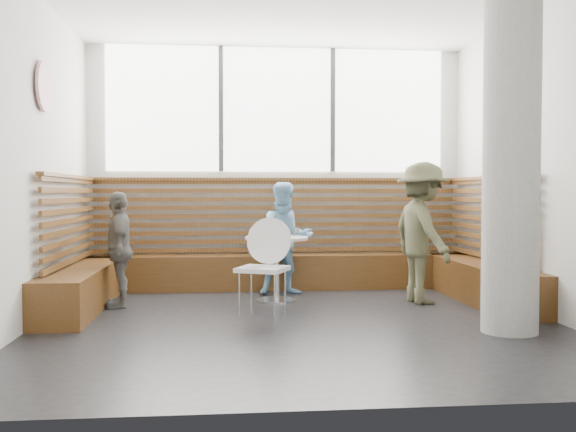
{
  "coord_description": "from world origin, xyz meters",
  "views": [
    {
      "loc": [
        -0.7,
        -6.12,
        1.25
      ],
      "look_at": [
        0.0,
        1.0,
        1.0
      ],
      "focal_mm": 40.0,
      "sensor_mm": 36.0,
      "label": 1
    }
  ],
  "objects": [
    {
      "name": "plate_far",
      "position": [
        -0.06,
        1.38,
        0.76
      ],
      "size": [
        0.18,
        0.18,
        0.01
      ],
      "primitive_type": "cylinder",
      "color": "white",
      "rests_on": "cafe_table"
    },
    {
      "name": "glass_mid",
      "position": [
        -0.05,
        1.24,
        0.8
      ],
      "size": [
        0.07,
        0.07,
        0.11
      ],
      "primitive_type": "cylinder",
      "color": "white",
      "rests_on": "cafe_table"
    },
    {
      "name": "cafe_chair",
      "position": [
        -0.33,
        0.37,
        0.59
      ],
      "size": [
        0.48,
        0.47,
        1.0
      ],
      "rotation": [
        0.0,
        0.0,
        -0.41
      ],
      "color": "white",
      "rests_on": "ground"
    },
    {
      "name": "booth",
      "position": [
        0.0,
        1.77,
        0.41
      ],
      "size": [
        5.0,
        2.5,
        1.44
      ],
      "color": "#452911",
      "rests_on": "ground"
    },
    {
      "name": "menu_card",
      "position": [
        -0.02,
        1.03,
        0.75
      ],
      "size": [
        0.21,
        0.15,
        0.0
      ],
      "primitive_type": "cube",
      "rotation": [
        0.0,
        0.0,
        0.04
      ],
      "color": "#A5C64C",
      "rests_on": "cafe_table"
    },
    {
      "name": "wall_art",
      "position": [
        -2.46,
        0.4,
        2.3
      ],
      "size": [
        0.03,
        0.5,
        0.5
      ],
      "primitive_type": "cylinder",
      "rotation": [
        0.0,
        1.57,
        0.0
      ],
      "color": "white",
      "rests_on": "room"
    },
    {
      "name": "child_left",
      "position": [
        -1.87,
        1.08,
        0.64
      ],
      "size": [
        0.43,
        0.79,
        1.27
      ],
      "primitive_type": "imported",
      "rotation": [
        0.0,
        0.0,
        -1.41
      ],
      "color": "#615E58",
      "rests_on": "ground"
    },
    {
      "name": "concrete_column",
      "position": [
        1.85,
        -0.6,
        1.6
      ],
      "size": [
        0.5,
        0.5,
        3.2
      ],
      "primitive_type": "cylinder",
      "color": "gray",
      "rests_on": "ground"
    },
    {
      "name": "plate_near",
      "position": [
        -0.27,
        1.39,
        0.76
      ],
      "size": [
        0.21,
        0.21,
        0.01
      ],
      "primitive_type": "cylinder",
      "color": "white",
      "rests_on": "cafe_table"
    },
    {
      "name": "room",
      "position": [
        0.0,
        0.0,
        1.6
      ],
      "size": [
        5.0,
        5.0,
        3.2
      ],
      "color": "silver",
      "rests_on": "ground"
    },
    {
      "name": "cafe_table",
      "position": [
        -0.11,
        1.26,
        0.54
      ],
      "size": [
        0.73,
        0.73,
        0.75
      ],
      "color": "silver",
      "rests_on": "ground"
    },
    {
      "name": "glass_right",
      "position": [
        0.12,
        1.27,
        0.8
      ],
      "size": [
        0.07,
        0.07,
        0.11
      ],
      "primitive_type": "cylinder",
      "color": "white",
      "rests_on": "cafe_table"
    },
    {
      "name": "adult_man",
      "position": [
        1.54,
        1.0,
        0.8
      ],
      "size": [
        0.78,
        1.13,
        1.61
      ],
      "primitive_type": "imported",
      "rotation": [
        0.0,
        0.0,
        1.75
      ],
      "color": "#4A4B32",
      "rests_on": "ground"
    },
    {
      "name": "glass_left",
      "position": [
        -0.27,
        1.22,
        0.81
      ],
      "size": [
        0.08,
        0.08,
        0.12
      ],
      "primitive_type": "cylinder",
      "color": "white",
      "rests_on": "cafe_table"
    },
    {
      "name": "child_back",
      "position": [
        0.05,
        1.75,
        0.7
      ],
      "size": [
        0.75,
        0.62,
        1.39
      ],
      "primitive_type": "imported",
      "rotation": [
        0.0,
        0.0,
        0.15
      ],
      "color": "#76AACD",
      "rests_on": "ground"
    }
  ]
}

